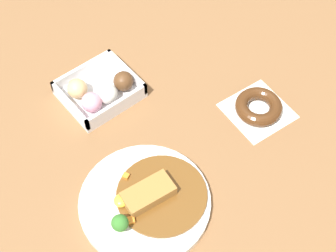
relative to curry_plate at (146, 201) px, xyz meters
The scene contains 4 objects.
ground_plane 0.21m from the curry_plate, 50.43° to the left, with size 1.60×1.60×0.00m, color brown.
curry_plate is the anchor object (origin of this frame).
donut_box 0.30m from the curry_plate, 72.88° to the left, with size 0.17×0.15×0.06m.
chocolate_ring_donut 0.35m from the curry_plate, ahead, with size 0.15×0.15×0.03m.
Camera 1 is at (-0.39, -0.54, 0.92)m, focal length 52.90 mm.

